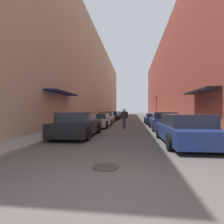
{
  "coord_description": "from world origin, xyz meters",
  "views": [
    {
      "loc": [
        0.38,
        -2.9,
        1.53
      ],
      "look_at": [
        -1.31,
        11.0,
        1.37
      ],
      "focal_mm": 28.0,
      "sensor_mm": 36.0,
      "label": 1
    }
  ],
  "objects_px": {
    "parked_car_left_3": "(112,116)",
    "parked_car_left_4": "(116,115)",
    "parked_car_left_0": "(78,125)",
    "traffic_light": "(156,104)",
    "parked_car_right_2": "(154,119)",
    "parked_car_left_2": "(106,118)",
    "manhole_cover": "(106,167)",
    "parked_car_left_1": "(99,120)",
    "skateboarder": "(124,116)",
    "parked_car_right_0": "(185,130)",
    "parked_car_right_1": "(163,121)"
  },
  "relations": [
    {
      "from": "parked_car_left_3",
      "to": "parked_car_left_4",
      "type": "xyz_separation_m",
      "value": [
        0.03,
        5.51,
        -0.02
      ]
    },
    {
      "from": "parked_car_left_0",
      "to": "traffic_light",
      "type": "relative_size",
      "value": 1.24
    },
    {
      "from": "parked_car_right_2",
      "to": "traffic_light",
      "type": "height_order",
      "value": "traffic_light"
    },
    {
      "from": "parked_car_left_2",
      "to": "parked_car_right_2",
      "type": "bearing_deg",
      "value": -14.12
    },
    {
      "from": "manhole_cover",
      "to": "parked_car_left_1",
      "type": "bearing_deg",
      "value": 101.94
    },
    {
      "from": "traffic_light",
      "to": "skateboarder",
      "type": "bearing_deg",
      "value": -106.18
    },
    {
      "from": "parked_car_left_3",
      "to": "parked_car_left_1",
      "type": "bearing_deg",
      "value": -89.44
    },
    {
      "from": "skateboarder",
      "to": "parked_car_right_0",
      "type": "bearing_deg",
      "value": -64.41
    },
    {
      "from": "parked_car_left_4",
      "to": "manhole_cover",
      "type": "bearing_deg",
      "value": -84.99
    },
    {
      "from": "parked_car_right_1",
      "to": "parked_car_left_4",
      "type": "bearing_deg",
      "value": 107.0
    },
    {
      "from": "parked_car_left_1",
      "to": "parked_car_left_4",
      "type": "relative_size",
      "value": 1.06
    },
    {
      "from": "parked_car_right_1",
      "to": "manhole_cover",
      "type": "distance_m",
      "value": 9.97
    },
    {
      "from": "traffic_light",
      "to": "parked_car_left_3",
      "type": "bearing_deg",
      "value": -148.81
    },
    {
      "from": "manhole_cover",
      "to": "parked_car_left_3",
      "type": "bearing_deg",
      "value": 96.34
    },
    {
      "from": "parked_car_left_0",
      "to": "parked_car_right_0",
      "type": "relative_size",
      "value": 1.0
    },
    {
      "from": "parked_car_left_4",
      "to": "parked_car_right_2",
      "type": "xyz_separation_m",
      "value": [
        5.39,
        -12.43,
        -0.05
      ]
    },
    {
      "from": "parked_car_left_0",
      "to": "parked_car_right_2",
      "type": "xyz_separation_m",
      "value": [
        5.46,
        9.6,
        -0.1
      ]
    },
    {
      "from": "parked_car_left_3",
      "to": "traffic_light",
      "type": "height_order",
      "value": "traffic_light"
    },
    {
      "from": "parked_car_left_0",
      "to": "parked_car_left_1",
      "type": "distance_m",
      "value": 5.68
    },
    {
      "from": "parked_car_left_1",
      "to": "parked_car_left_4",
      "type": "bearing_deg",
      "value": 90.28
    },
    {
      "from": "manhole_cover",
      "to": "traffic_light",
      "type": "distance_m",
      "value": 26.63
    },
    {
      "from": "parked_car_right_2",
      "to": "parked_car_left_0",
      "type": "bearing_deg",
      "value": -119.61
    },
    {
      "from": "parked_car_left_4",
      "to": "parked_car_left_0",
      "type": "bearing_deg",
      "value": -90.17
    },
    {
      "from": "parked_car_right_1",
      "to": "parked_car_right_2",
      "type": "height_order",
      "value": "parked_car_right_1"
    },
    {
      "from": "parked_car_left_4",
      "to": "parked_car_right_2",
      "type": "bearing_deg",
      "value": -66.55
    },
    {
      "from": "parked_car_left_3",
      "to": "manhole_cover",
      "type": "relative_size",
      "value": 5.96
    },
    {
      "from": "parked_car_right_0",
      "to": "parked_car_right_2",
      "type": "xyz_separation_m",
      "value": [
        -0.03,
        11.29,
        -0.07
      ]
    },
    {
      "from": "parked_car_left_1",
      "to": "traffic_light",
      "type": "xyz_separation_m",
      "value": [
        6.98,
        15.14,
        1.88
      ]
    },
    {
      "from": "parked_car_right_0",
      "to": "manhole_cover",
      "type": "relative_size",
      "value": 6.89
    },
    {
      "from": "parked_car_right_0",
      "to": "parked_car_left_4",
      "type": "bearing_deg",
      "value": 102.88
    },
    {
      "from": "parked_car_left_0",
      "to": "parked_car_left_1",
      "type": "relative_size",
      "value": 1.01
    },
    {
      "from": "parked_car_left_0",
      "to": "parked_car_left_2",
      "type": "xyz_separation_m",
      "value": [
        -0.04,
        10.99,
        -0.06
      ]
    },
    {
      "from": "parked_car_left_0",
      "to": "skateboarder",
      "type": "relative_size",
      "value": 2.91
    },
    {
      "from": "parked_car_left_1",
      "to": "parked_car_left_2",
      "type": "distance_m",
      "value": 5.32
    },
    {
      "from": "parked_car_left_4",
      "to": "parked_car_left_2",
      "type": "bearing_deg",
      "value": -90.56
    },
    {
      "from": "parked_car_left_2",
      "to": "skateboarder",
      "type": "xyz_separation_m",
      "value": [
        2.49,
        -6.32,
        0.4
      ]
    },
    {
      "from": "parked_car_right_1",
      "to": "skateboarder",
      "type": "xyz_separation_m",
      "value": [
        -3.08,
        0.5,
        0.35
      ]
    },
    {
      "from": "parked_car_right_0",
      "to": "manhole_cover",
      "type": "distance_m",
      "value": 4.75
    },
    {
      "from": "parked_car_left_2",
      "to": "manhole_cover",
      "type": "xyz_separation_m",
      "value": [
        2.51,
        -16.27,
        -0.6
      ]
    },
    {
      "from": "parked_car_right_1",
      "to": "traffic_light",
      "type": "height_order",
      "value": "traffic_light"
    },
    {
      "from": "parked_car_right_2",
      "to": "traffic_light",
      "type": "distance_m",
      "value": 11.49
    },
    {
      "from": "parked_car_left_0",
      "to": "parked_car_right_1",
      "type": "xyz_separation_m",
      "value": [
        5.53,
        4.17,
        -0.02
      ]
    },
    {
      "from": "parked_car_left_3",
      "to": "parked_car_right_0",
      "type": "relative_size",
      "value": 0.86
    },
    {
      "from": "parked_car_left_3",
      "to": "parked_car_left_2",
      "type": "bearing_deg",
      "value": -90.85
    },
    {
      "from": "skateboarder",
      "to": "parked_car_left_0",
      "type": "bearing_deg",
      "value": -117.63
    },
    {
      "from": "parked_car_right_2",
      "to": "parked_car_left_3",
      "type": "bearing_deg",
      "value": 128.07
    },
    {
      "from": "parked_car_left_3",
      "to": "parked_car_left_4",
      "type": "height_order",
      "value": "parked_car_left_3"
    },
    {
      "from": "parked_car_right_2",
      "to": "parked_car_left_1",
      "type": "bearing_deg",
      "value": -143.52
    },
    {
      "from": "parked_car_left_1",
      "to": "parked_car_right_2",
      "type": "height_order",
      "value": "parked_car_left_1"
    },
    {
      "from": "parked_car_right_2",
      "to": "manhole_cover",
      "type": "xyz_separation_m",
      "value": [
        -3.0,
        -14.89,
        -0.57
      ]
    }
  ]
}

